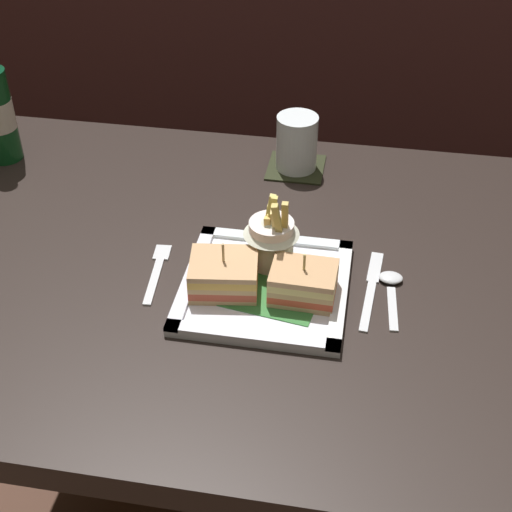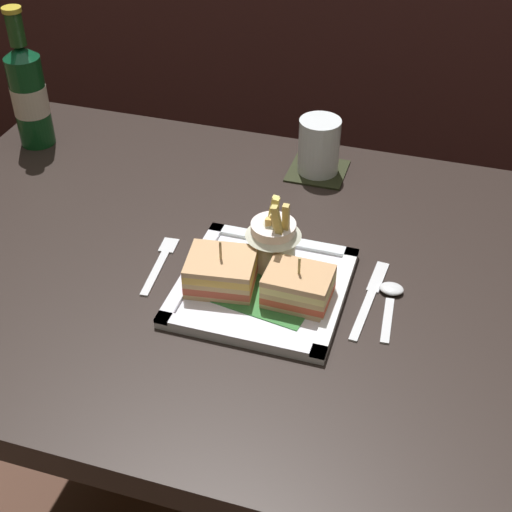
{
  "view_description": "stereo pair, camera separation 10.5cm",
  "coord_description": "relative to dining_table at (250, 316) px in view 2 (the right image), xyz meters",
  "views": [
    {
      "loc": [
        0.16,
        -0.84,
        1.44
      ],
      "look_at": [
        0.02,
        -0.03,
        0.8
      ],
      "focal_mm": 51.4,
      "sensor_mm": 36.0,
      "label": 1
    },
    {
      "loc": [
        0.26,
        -0.82,
        1.44
      ],
      "look_at": [
        0.02,
        -0.03,
        0.8
      ],
      "focal_mm": 51.4,
      "sensor_mm": 36.0,
      "label": 2
    }
  ],
  "objects": [
    {
      "name": "dining_table",
      "position": [
        0.0,
        0.0,
        0.0
      ],
      "size": [
        1.15,
        0.79,
        0.76
      ],
      "color": "black",
      "rests_on": "ground_plane"
    },
    {
      "name": "square_plate",
      "position": [
        0.04,
        -0.05,
        0.11
      ],
      "size": [
        0.24,
        0.24,
        0.02
      ],
      "color": "white",
      "rests_on": "dining_table"
    },
    {
      "name": "sandwich_half_left",
      "position": [
        -0.02,
        -0.07,
        0.14
      ],
      "size": [
        0.1,
        0.09,
        0.08
      ],
      "color": "tan",
      "rests_on": "square_plate"
    },
    {
      "name": "sandwich_half_right",
      "position": [
        0.09,
        -0.07,
        0.14
      ],
      "size": [
        0.09,
        0.07,
        0.07
      ],
      "color": "tan",
      "rests_on": "square_plate"
    },
    {
      "name": "fries_cup",
      "position": [
        0.04,
        -0.0,
        0.17
      ],
      "size": [
        0.08,
        0.08,
        0.12
      ],
      "color": "white",
      "rests_on": "square_plate"
    },
    {
      "name": "beer_bottle",
      "position": [
        -0.5,
        0.24,
        0.21
      ],
      "size": [
        0.06,
        0.06,
        0.26
      ],
      "color": "#10431C",
      "rests_on": "dining_table"
    },
    {
      "name": "drink_coaster",
      "position": [
        0.04,
        0.29,
        0.11
      ],
      "size": [
        0.1,
        0.1,
        0.0
      ],
      "primitive_type": "cube",
      "color": "black",
      "rests_on": "dining_table"
    },
    {
      "name": "water_glass",
      "position": [
        0.04,
        0.29,
        0.15
      ],
      "size": [
        0.07,
        0.07,
        0.1
      ],
      "color": "silver",
      "rests_on": "dining_table"
    },
    {
      "name": "fork",
      "position": [
        -0.13,
        -0.03,
        0.11
      ],
      "size": [
        0.03,
        0.14,
        0.0
      ],
      "color": "silver",
      "rests_on": "dining_table"
    },
    {
      "name": "knife",
      "position": [
        0.19,
        -0.02,
        0.11
      ],
      "size": [
        0.03,
        0.18,
        0.0
      ],
      "color": "silver",
      "rests_on": "dining_table"
    },
    {
      "name": "spoon",
      "position": [
        0.21,
        -0.02,
        0.11
      ],
      "size": [
        0.04,
        0.12,
        0.01
      ],
      "color": "silver",
      "rests_on": "dining_table"
    }
  ]
}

